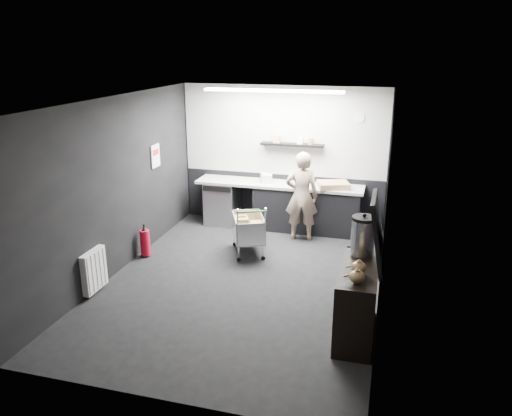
# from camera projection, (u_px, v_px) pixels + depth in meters

# --- Properties ---
(floor) EXTENTS (5.50, 5.50, 0.00)m
(floor) POSITION_uv_depth(u_px,v_px,m) (243.00, 281.00, 7.55)
(floor) COLOR black
(floor) RESTS_ON ground
(ceiling) EXTENTS (5.50, 5.50, 0.00)m
(ceiling) POSITION_uv_depth(u_px,v_px,m) (241.00, 100.00, 6.71)
(ceiling) COLOR white
(ceiling) RESTS_ON wall_back
(wall_back) EXTENTS (5.50, 0.00, 5.50)m
(wall_back) POSITION_uv_depth(u_px,v_px,m) (283.00, 156.00, 9.65)
(wall_back) COLOR black
(wall_back) RESTS_ON floor
(wall_front) EXTENTS (5.50, 0.00, 5.50)m
(wall_front) POSITION_uv_depth(u_px,v_px,m) (156.00, 279.00, 4.61)
(wall_front) COLOR black
(wall_front) RESTS_ON floor
(wall_left) EXTENTS (0.00, 5.50, 5.50)m
(wall_left) POSITION_uv_depth(u_px,v_px,m) (117.00, 186.00, 7.63)
(wall_left) COLOR black
(wall_left) RESTS_ON floor
(wall_right) EXTENTS (0.00, 5.50, 5.50)m
(wall_right) POSITION_uv_depth(u_px,v_px,m) (386.00, 208.00, 6.63)
(wall_right) COLOR black
(wall_right) RESTS_ON floor
(kitchen_wall_panel) EXTENTS (3.95, 0.02, 1.70)m
(kitchen_wall_panel) POSITION_uv_depth(u_px,v_px,m) (283.00, 131.00, 9.47)
(kitchen_wall_panel) COLOR #B4B3AF
(kitchen_wall_panel) RESTS_ON wall_back
(dado_panel) EXTENTS (3.95, 0.02, 1.00)m
(dado_panel) POSITION_uv_depth(u_px,v_px,m) (282.00, 199.00, 9.90)
(dado_panel) COLOR black
(dado_panel) RESTS_ON wall_back
(floating_shelf) EXTENTS (1.20, 0.22, 0.04)m
(floating_shelf) POSITION_uv_depth(u_px,v_px,m) (292.00, 144.00, 9.39)
(floating_shelf) COLOR black
(floating_shelf) RESTS_ON wall_back
(wall_clock) EXTENTS (0.20, 0.03, 0.20)m
(wall_clock) POSITION_uv_depth(u_px,v_px,m) (359.00, 118.00, 9.02)
(wall_clock) COLOR silver
(wall_clock) RESTS_ON wall_back
(poster) EXTENTS (0.02, 0.30, 0.40)m
(poster) POSITION_uv_depth(u_px,v_px,m) (155.00, 156.00, 8.75)
(poster) COLOR white
(poster) RESTS_ON wall_left
(poster_red_band) EXTENTS (0.02, 0.22, 0.10)m
(poster_red_band) POSITION_uv_depth(u_px,v_px,m) (155.00, 152.00, 8.73)
(poster_red_band) COLOR red
(poster_red_band) RESTS_ON poster
(radiator) EXTENTS (0.10, 0.50, 0.60)m
(radiator) POSITION_uv_depth(u_px,v_px,m) (94.00, 270.00, 7.10)
(radiator) COLOR silver
(radiator) RESTS_ON wall_left
(ceiling_strip) EXTENTS (2.40, 0.20, 0.04)m
(ceiling_strip) POSITION_uv_depth(u_px,v_px,m) (273.00, 91.00, 8.41)
(ceiling_strip) COLOR white
(ceiling_strip) RESTS_ON ceiling
(prep_counter) EXTENTS (3.20, 0.61, 0.90)m
(prep_counter) POSITION_uv_depth(u_px,v_px,m) (285.00, 206.00, 9.59)
(prep_counter) COLOR black
(prep_counter) RESTS_ON floor
(person) EXTENTS (0.64, 0.46, 1.63)m
(person) POSITION_uv_depth(u_px,v_px,m) (302.00, 196.00, 8.97)
(person) COLOR beige
(person) RESTS_ON floor
(shopping_cart) EXTENTS (0.79, 1.01, 0.90)m
(shopping_cart) POSITION_uv_depth(u_px,v_px,m) (248.00, 229.00, 8.46)
(shopping_cart) COLOR silver
(shopping_cart) RESTS_ON floor
(sideboard) EXTENTS (0.51, 1.19, 1.78)m
(sideboard) POSITION_uv_depth(u_px,v_px,m) (359.00, 292.00, 6.03)
(sideboard) COLOR black
(sideboard) RESTS_ON floor
(fire_extinguisher) EXTENTS (0.17, 0.17, 0.55)m
(fire_extinguisher) POSITION_uv_depth(u_px,v_px,m) (145.00, 242.00, 8.36)
(fire_extinguisher) COLOR #B50C22
(fire_extinguisher) RESTS_ON floor
(cardboard_box) EXTENTS (0.65, 0.57, 0.11)m
(cardboard_box) POSITION_uv_depth(u_px,v_px,m) (333.00, 185.00, 9.16)
(cardboard_box) COLOR #AA7F5A
(cardboard_box) RESTS_ON prep_counter
(pink_tub) EXTENTS (0.18, 0.18, 0.18)m
(pink_tub) POSITION_uv_depth(u_px,v_px,m) (265.00, 178.00, 9.53)
(pink_tub) COLOR beige
(pink_tub) RESTS_ON prep_counter
(white_container) EXTENTS (0.22, 0.19, 0.17)m
(white_container) POSITION_uv_depth(u_px,v_px,m) (267.00, 179.00, 9.47)
(white_container) COLOR silver
(white_container) RESTS_ON prep_counter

